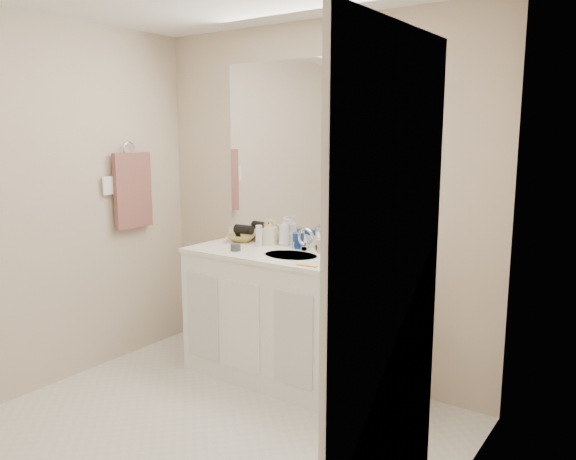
# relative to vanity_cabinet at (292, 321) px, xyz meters

# --- Properties ---
(floor) EXTENTS (2.60, 2.60, 0.00)m
(floor) POSITION_rel_vanity_cabinet_xyz_m (0.00, -1.02, -0.42)
(floor) COLOR silver
(floor) RESTS_ON ground
(wall_back) EXTENTS (2.60, 0.02, 2.40)m
(wall_back) POSITION_rel_vanity_cabinet_xyz_m (0.00, 0.28, 0.77)
(wall_back) COLOR beige
(wall_back) RESTS_ON floor
(wall_left) EXTENTS (0.02, 2.60, 2.40)m
(wall_left) POSITION_rel_vanity_cabinet_xyz_m (-1.30, -1.02, 0.77)
(wall_left) COLOR beige
(wall_left) RESTS_ON floor
(wall_right) EXTENTS (0.02, 2.60, 2.40)m
(wall_right) POSITION_rel_vanity_cabinet_xyz_m (1.30, -1.02, 0.77)
(wall_right) COLOR beige
(wall_right) RESTS_ON floor
(vanity_cabinet) EXTENTS (1.50, 0.55, 0.85)m
(vanity_cabinet) POSITION_rel_vanity_cabinet_xyz_m (0.00, 0.00, 0.00)
(vanity_cabinet) COLOR white
(vanity_cabinet) RESTS_ON floor
(countertop) EXTENTS (1.52, 0.57, 0.03)m
(countertop) POSITION_rel_vanity_cabinet_xyz_m (0.00, 0.00, 0.44)
(countertop) COLOR white
(countertop) RESTS_ON vanity_cabinet
(backsplash) EXTENTS (1.52, 0.03, 0.08)m
(backsplash) POSITION_rel_vanity_cabinet_xyz_m (0.00, 0.26, 0.50)
(backsplash) COLOR white
(backsplash) RESTS_ON countertop
(sink_basin) EXTENTS (0.37, 0.37, 0.02)m
(sink_basin) POSITION_rel_vanity_cabinet_xyz_m (0.00, -0.02, 0.44)
(sink_basin) COLOR beige
(sink_basin) RESTS_ON countertop
(faucet) EXTENTS (0.02, 0.02, 0.11)m
(faucet) POSITION_rel_vanity_cabinet_xyz_m (0.00, 0.16, 0.51)
(faucet) COLOR silver
(faucet) RESTS_ON countertop
(mirror) EXTENTS (1.48, 0.01, 1.20)m
(mirror) POSITION_rel_vanity_cabinet_xyz_m (0.00, 0.27, 1.14)
(mirror) COLOR white
(mirror) RESTS_ON wall_back
(blue_mug) EXTENTS (0.10, 0.10, 0.11)m
(blue_mug) POSITION_rel_vanity_cabinet_xyz_m (-0.08, 0.19, 0.51)
(blue_mug) COLOR navy
(blue_mug) RESTS_ON countertop
(tan_cup) EXTENTS (0.08, 0.08, 0.09)m
(tan_cup) POSITION_rel_vanity_cabinet_xyz_m (0.14, 0.14, 0.50)
(tan_cup) COLOR beige
(tan_cup) RESTS_ON countertop
(toothbrush) EXTENTS (0.02, 0.04, 0.19)m
(toothbrush) POSITION_rel_vanity_cabinet_xyz_m (0.15, 0.14, 0.60)
(toothbrush) COLOR #FF4371
(toothbrush) RESTS_ON tan_cup
(mouthwash_bottle) EXTENTS (0.09, 0.09, 0.19)m
(mouthwash_bottle) POSITION_rel_vanity_cabinet_xyz_m (0.38, -0.01, 0.55)
(mouthwash_bottle) COLOR #0D9F9D
(mouthwash_bottle) RESTS_ON countertop
(clear_pump_bottle) EXTENTS (0.07, 0.07, 0.18)m
(clear_pump_bottle) POSITION_rel_vanity_cabinet_xyz_m (0.59, 0.14, 0.55)
(clear_pump_bottle) COLOR silver
(clear_pump_bottle) RESTS_ON countertop
(soap_dish) EXTENTS (0.12, 0.10, 0.01)m
(soap_dish) POSITION_rel_vanity_cabinet_xyz_m (0.42, -0.16, 0.46)
(soap_dish) COLOR silver
(soap_dish) RESTS_ON countertop
(green_soap) EXTENTS (0.08, 0.07, 0.03)m
(green_soap) POSITION_rel_vanity_cabinet_xyz_m (0.42, -0.16, 0.48)
(green_soap) COLOR #8ED032
(green_soap) RESTS_ON soap_dish
(orange_comb) EXTENTS (0.14, 0.04, 0.01)m
(orange_comb) POSITION_rel_vanity_cabinet_xyz_m (0.26, -0.22, 0.46)
(orange_comb) COLOR orange
(orange_comb) RESTS_ON countertop
(dark_jar) EXTENTS (0.08, 0.08, 0.05)m
(dark_jar) POSITION_rel_vanity_cabinet_xyz_m (-0.38, -0.12, 0.48)
(dark_jar) COLOR #36373E
(dark_jar) RESTS_ON countertop
(extra_white_bottle) EXTENTS (0.06, 0.06, 0.15)m
(extra_white_bottle) POSITION_rel_vanity_cabinet_xyz_m (-0.34, 0.09, 0.53)
(extra_white_bottle) COLOR white
(extra_white_bottle) RESTS_ON countertop
(soap_bottle_white) EXTENTS (0.10, 0.10, 0.20)m
(soap_bottle_white) POSITION_rel_vanity_cabinet_xyz_m (-0.22, 0.22, 0.55)
(soap_bottle_white) COLOR white
(soap_bottle_white) RESTS_ON countertop
(soap_bottle_cream) EXTENTS (0.10, 0.10, 0.18)m
(soap_bottle_cream) POSITION_rel_vanity_cabinet_xyz_m (-0.31, 0.18, 0.55)
(soap_bottle_cream) COLOR #EBEBC0
(soap_bottle_cream) RESTS_ON countertop
(soap_bottle_yellow) EXTENTS (0.16, 0.16, 0.15)m
(soap_bottle_yellow) POSITION_rel_vanity_cabinet_xyz_m (-0.39, 0.23, 0.53)
(soap_bottle_yellow) COLOR #FAC461
(soap_bottle_yellow) RESTS_ON countertop
(wicker_basket) EXTENTS (0.28, 0.28, 0.05)m
(wicker_basket) POSITION_rel_vanity_cabinet_xyz_m (-0.56, 0.16, 0.48)
(wicker_basket) COLOR olive
(wicker_basket) RESTS_ON countertop
(hair_dryer) EXTENTS (0.14, 0.09, 0.07)m
(hair_dryer) POSITION_rel_vanity_cabinet_xyz_m (-0.54, 0.16, 0.54)
(hair_dryer) COLOR black
(hair_dryer) RESTS_ON wicker_basket
(towel_ring) EXTENTS (0.01, 0.11, 0.11)m
(towel_ring) POSITION_rel_vanity_cabinet_xyz_m (-1.27, -0.25, 1.12)
(towel_ring) COLOR silver
(towel_ring) RESTS_ON wall_left
(hand_towel) EXTENTS (0.04, 0.32, 0.55)m
(hand_towel) POSITION_rel_vanity_cabinet_xyz_m (-1.25, -0.25, 0.82)
(hand_towel) COLOR brown
(hand_towel) RESTS_ON towel_ring
(switch_plate) EXTENTS (0.01, 0.08, 0.13)m
(switch_plate) POSITION_rel_vanity_cabinet_xyz_m (-1.27, -0.45, 0.88)
(switch_plate) COLOR white
(switch_plate) RESTS_ON wall_left
(door) EXTENTS (0.02, 0.82, 2.00)m
(door) POSITION_rel_vanity_cabinet_xyz_m (1.29, -1.32, 0.57)
(door) COLOR white
(door) RESTS_ON floor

